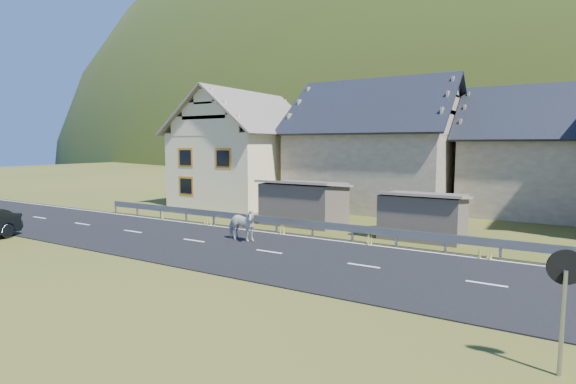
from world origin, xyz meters
The scene contains 13 objects.
ground centered at (0.00, 0.00, 0.00)m, with size 160.00×160.00×0.00m, color #363C11.
road centered at (0.00, 0.00, 0.02)m, with size 60.00×7.00×0.04m, color black.
lane_markings centered at (0.00, 0.00, 0.04)m, with size 60.00×6.60×0.01m, color silver.
guardrail centered at (0.00, 3.68, 0.56)m, with size 28.10×0.09×0.75m.
shed_left centered at (-2.00, 6.50, 1.10)m, with size 4.30×3.30×2.40m, color brown.
shed_right centered at (4.50, 6.00, 1.00)m, with size 3.80×2.90×2.20m, color brown.
house_cream centered at (-10.00, 12.00, 4.36)m, with size 7.80×9.80×8.30m.
house_stone_a centered at (-1.00, 15.00, 4.63)m, with size 10.80×9.80×8.90m.
house_stone_b centered at (9.00, 17.00, 4.24)m, with size 9.80×8.80×8.10m.
mountain centered at (5.00, 180.00, -20.00)m, with size 440.00×280.00×260.00m, color #273C0F.
conifer_patch centered at (-55.00, 110.00, 6.00)m, with size 76.00×50.00×28.00m, color black.
horse centered at (-2.19, 1.08, 0.76)m, with size 1.70×0.77×1.43m, color beige.
traffic_mirror centered at (9.91, -5.08, 1.75)m, with size 0.65×0.26×2.39m.
Camera 1 is at (9.68, -14.59, 4.32)m, focal length 28.00 mm.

